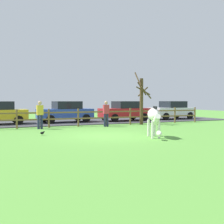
{
  "coord_description": "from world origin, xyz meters",
  "views": [
    {
      "loc": [
        -5.03,
        -12.41,
        1.66
      ],
      "look_at": [
        0.65,
        0.53,
        1.09
      ],
      "focal_mm": 45.37,
      "sensor_mm": 36.0,
      "label": 1
    }
  ],
  "objects_px": {
    "bare_tree": "(142,99)",
    "parked_car_white": "(172,110)",
    "parked_car_red": "(125,111)",
    "zebra": "(154,117)",
    "visitor_right_of_tree": "(106,112)",
    "crow_on_grass": "(42,133)",
    "parked_car_blue": "(66,112)",
    "visitor_left_of_tree": "(40,114)"
  },
  "relations": [
    {
      "from": "bare_tree",
      "to": "parked_car_white",
      "type": "bearing_deg",
      "value": 34.26
    },
    {
      "from": "parked_car_red",
      "to": "parked_car_white",
      "type": "height_order",
      "value": "same"
    },
    {
      "from": "zebra",
      "to": "visitor_right_of_tree",
      "type": "distance_m",
      "value": 5.78
    },
    {
      "from": "bare_tree",
      "to": "crow_on_grass",
      "type": "relative_size",
      "value": 16.93
    },
    {
      "from": "parked_car_blue",
      "to": "parked_car_white",
      "type": "relative_size",
      "value": 1.0
    },
    {
      "from": "parked_car_white",
      "to": "visitor_right_of_tree",
      "type": "height_order",
      "value": "visitor_right_of_tree"
    },
    {
      "from": "bare_tree",
      "to": "visitor_left_of_tree",
      "type": "height_order",
      "value": "bare_tree"
    },
    {
      "from": "parked_car_red",
      "to": "visitor_left_of_tree",
      "type": "distance_m",
      "value": 8.18
    },
    {
      "from": "parked_car_blue",
      "to": "visitor_right_of_tree",
      "type": "distance_m",
      "value": 4.4
    },
    {
      "from": "zebra",
      "to": "visitor_left_of_tree",
      "type": "distance_m",
      "value": 7.18
    },
    {
      "from": "parked_car_blue",
      "to": "zebra",
      "type": "bearing_deg",
      "value": -81.27
    },
    {
      "from": "parked_car_blue",
      "to": "visitor_left_of_tree",
      "type": "xyz_separation_m",
      "value": [
        -2.53,
        -3.95,
        0.06
      ]
    },
    {
      "from": "crow_on_grass",
      "to": "parked_car_white",
      "type": "bearing_deg",
      "value": 29.19
    },
    {
      "from": "parked_car_red",
      "to": "parked_car_blue",
      "type": "relative_size",
      "value": 1.0
    },
    {
      "from": "crow_on_grass",
      "to": "visitor_right_of_tree",
      "type": "bearing_deg",
      "value": 33.39
    },
    {
      "from": "visitor_left_of_tree",
      "to": "visitor_right_of_tree",
      "type": "bearing_deg",
      "value": -2.12
    },
    {
      "from": "zebra",
      "to": "parked_car_blue",
      "type": "bearing_deg",
      "value": 98.73
    },
    {
      "from": "parked_car_red",
      "to": "parked_car_white",
      "type": "relative_size",
      "value": 0.99
    },
    {
      "from": "visitor_left_of_tree",
      "to": "parked_car_red",
      "type": "bearing_deg",
      "value": 26.49
    },
    {
      "from": "parked_car_blue",
      "to": "visitor_left_of_tree",
      "type": "relative_size",
      "value": 2.52
    },
    {
      "from": "zebra",
      "to": "parked_car_red",
      "type": "bearing_deg",
      "value": 71.14
    },
    {
      "from": "zebra",
      "to": "crow_on_grass",
      "type": "xyz_separation_m",
      "value": [
        -4.47,
        2.79,
        -0.8
      ]
    },
    {
      "from": "zebra",
      "to": "parked_car_red",
      "type": "relative_size",
      "value": 0.46
    },
    {
      "from": "zebra",
      "to": "visitor_right_of_tree",
      "type": "xyz_separation_m",
      "value": [
        0.06,
        5.78,
        -0.02
      ]
    },
    {
      "from": "bare_tree",
      "to": "visitor_right_of_tree",
      "type": "bearing_deg",
      "value": -169.25
    },
    {
      "from": "parked_car_blue",
      "to": "parked_car_red",
      "type": "bearing_deg",
      "value": -3.64
    },
    {
      "from": "visitor_left_of_tree",
      "to": "bare_tree",
      "type": "bearing_deg",
      "value": 3.25
    },
    {
      "from": "zebra",
      "to": "visitor_left_of_tree",
      "type": "xyz_separation_m",
      "value": [
        -4.05,
        5.93,
        -0.02
      ]
    },
    {
      "from": "crow_on_grass",
      "to": "parked_car_red",
      "type": "bearing_deg",
      "value": 41.25
    },
    {
      "from": "zebra",
      "to": "bare_tree",
      "type": "bearing_deg",
      "value": 64.93
    },
    {
      "from": "bare_tree",
      "to": "zebra",
      "type": "height_order",
      "value": "bare_tree"
    },
    {
      "from": "parked_car_blue",
      "to": "visitor_right_of_tree",
      "type": "bearing_deg",
      "value": -68.95
    },
    {
      "from": "crow_on_grass",
      "to": "parked_car_blue",
      "type": "distance_m",
      "value": 7.71
    },
    {
      "from": "parked_car_white",
      "to": "bare_tree",
      "type": "bearing_deg",
      "value": -145.74
    },
    {
      "from": "zebra",
      "to": "parked_car_blue",
      "type": "distance_m",
      "value": 10.0
    },
    {
      "from": "zebra",
      "to": "parked_car_white",
      "type": "height_order",
      "value": "parked_car_white"
    },
    {
      "from": "bare_tree",
      "to": "parked_car_red",
      "type": "distance_m",
      "value": 3.39
    },
    {
      "from": "zebra",
      "to": "parked_car_blue",
      "type": "relative_size",
      "value": 0.45
    },
    {
      "from": "parked_car_red",
      "to": "visitor_left_of_tree",
      "type": "xyz_separation_m",
      "value": [
        -7.32,
        -3.65,
        0.06
      ]
    },
    {
      "from": "zebra",
      "to": "crow_on_grass",
      "type": "relative_size",
      "value": 8.73
    },
    {
      "from": "crow_on_grass",
      "to": "visitor_right_of_tree",
      "type": "distance_m",
      "value": 5.48
    },
    {
      "from": "visitor_left_of_tree",
      "to": "crow_on_grass",
      "type": "bearing_deg",
      "value": -97.56
    }
  ]
}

